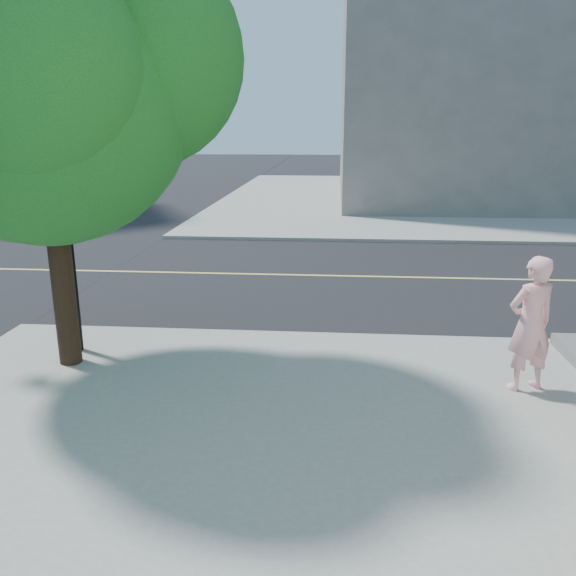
{
  "coord_description": "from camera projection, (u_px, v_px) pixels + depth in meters",
  "views": [
    {
      "loc": [
        4.75,
        -9.7,
        3.64
      ],
      "look_at": [
        4.06,
        -1.35,
        1.3
      ],
      "focal_mm": 36.21,
      "sensor_mm": 36.0,
      "label": 1
    }
  ],
  "objects": [
    {
      "name": "street_tree",
      "position": [
        47.0,
        59.0,
        7.81
      ],
      "size": [
        5.13,
        4.66,
        6.8
      ],
      "rotation": [
        0.0,
        0.0,
        -0.14
      ],
      "color": "black",
      "rests_on": "sidewalk_se"
    },
    {
      "name": "road_ew",
      "position": [
        150.0,
        272.0,
        14.98
      ],
      "size": [
        140.0,
        9.0,
        0.01
      ],
      "primitive_type": "cube",
      "color": "black",
      "rests_on": "ground"
    },
    {
      "name": "man_on_phone",
      "position": [
        531.0,
        324.0,
        7.83
      ],
      "size": [
        0.8,
        0.66,
        1.89
      ],
      "primitive_type": "imported",
      "rotation": [
        0.0,
        0.0,
        3.5
      ],
      "color": "#FCAAB0",
      "rests_on": "sidewalk_se"
    },
    {
      "name": "sidewalk_ne",
      "position": [
        504.0,
        198.0,
        30.22
      ],
      "size": [
        29.0,
        25.0,
        0.12
      ],
      "primitive_type": "cube",
      "color": "gray",
      "rests_on": "ground"
    },
    {
      "name": "filler_ne",
      "position": [
        526.0,
        54.0,
        28.77
      ],
      "size": [
        18.0,
        16.0,
        14.0
      ],
      "primitive_type": "cube",
      "color": "slate",
      "rests_on": "sidewalk_ne"
    },
    {
      "name": "ground",
      "position": [
        74.0,
        332.0,
        10.66
      ],
      "size": [
        140.0,
        140.0,
        0.0
      ],
      "primitive_type": "plane",
      "color": "black",
      "rests_on": "ground"
    }
  ]
}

